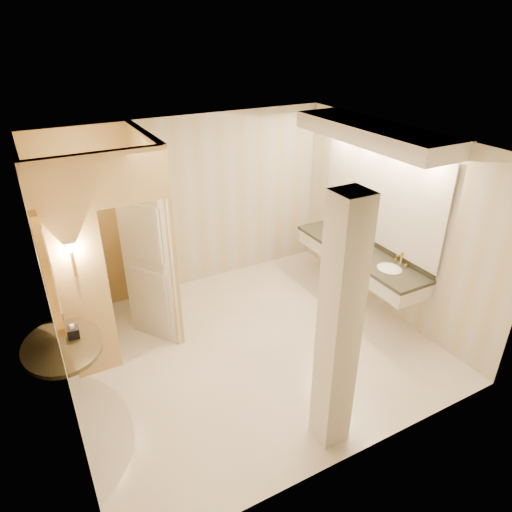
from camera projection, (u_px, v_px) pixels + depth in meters
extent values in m
plane|color=white|center=(251.00, 347.00, 6.11)|extent=(4.50, 4.50, 0.00)
plane|color=silver|center=(250.00, 146.00, 4.86)|extent=(4.50, 4.50, 0.00)
cube|color=beige|center=(190.00, 205.00, 7.05)|extent=(4.50, 0.02, 2.70)
cube|color=beige|center=(358.00, 352.00, 3.92)|extent=(4.50, 0.02, 2.70)
cube|color=beige|center=(50.00, 307.00, 4.54)|extent=(0.02, 4.00, 2.70)
cube|color=beige|center=(391.00, 223.00, 6.43)|extent=(0.02, 4.00, 2.70)
cube|color=#F3D17F|center=(154.00, 233.00, 6.12)|extent=(0.10, 1.50, 2.70)
cube|color=#F3D17F|center=(76.00, 277.00, 5.06)|extent=(0.65, 0.10, 2.70)
cube|color=#F3D17F|center=(129.00, 177.00, 4.89)|extent=(0.80, 0.10, 0.60)
cube|color=silver|center=(149.00, 270.00, 5.83)|extent=(0.50, 0.68, 2.10)
cylinder|color=gold|center=(74.00, 264.00, 4.92)|extent=(0.03, 0.03, 0.30)
cone|color=silver|center=(70.00, 248.00, 4.83)|extent=(0.14, 0.14, 0.14)
cube|color=silver|center=(359.00, 259.00, 6.79)|extent=(0.60, 2.32, 0.24)
cube|color=black|center=(359.00, 252.00, 6.73)|extent=(0.64, 2.36, 0.05)
cube|color=black|center=(375.00, 243.00, 6.82)|extent=(0.03, 2.32, 0.10)
ellipsoid|color=white|center=(389.00, 271.00, 6.25)|extent=(0.40, 0.44, 0.15)
cylinder|color=gold|center=(401.00, 260.00, 6.27)|extent=(0.03, 0.03, 0.22)
ellipsoid|color=white|center=(334.00, 237.00, 7.23)|extent=(0.40, 0.44, 0.15)
cylinder|color=gold|center=(344.00, 227.00, 7.25)|extent=(0.03, 0.03, 0.22)
cube|color=white|center=(381.00, 194.00, 6.45)|extent=(0.03, 2.32, 1.40)
cube|color=silver|center=(373.00, 132.00, 5.93)|extent=(0.75, 2.52, 0.22)
cylinder|color=black|center=(62.00, 346.00, 4.78)|extent=(1.01, 1.01, 0.05)
cube|color=silver|center=(72.00, 367.00, 4.93)|extent=(0.10, 0.10, 0.60)
cylinder|color=gold|center=(47.00, 276.00, 4.40)|extent=(0.07, 1.01, 1.01)
cylinder|color=white|center=(52.00, 275.00, 4.41)|extent=(0.02, 0.81, 0.81)
cube|color=silver|center=(339.00, 330.00, 4.20)|extent=(0.30, 0.30, 2.70)
cube|color=black|center=(73.00, 333.00, 4.85)|extent=(0.13, 0.13, 0.12)
imported|color=white|center=(91.00, 293.00, 6.59)|extent=(0.46, 0.76, 0.75)
imported|color=beige|center=(345.00, 241.00, 6.82)|extent=(0.09, 0.09, 0.15)
imported|color=silver|center=(343.00, 237.00, 7.00)|extent=(0.09, 0.09, 0.11)
imported|color=#C6B28C|center=(342.00, 233.00, 7.00)|extent=(0.10, 0.10, 0.21)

